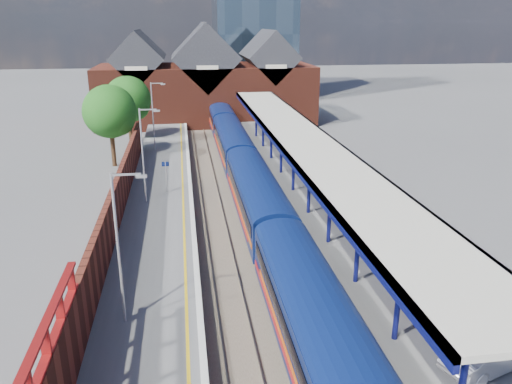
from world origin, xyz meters
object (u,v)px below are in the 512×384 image
lamp_post_d (154,112)px  parked_car_blue (356,208)px  lamp_post_b (121,240)px  lamp_post_c (144,150)px  parked_car_red (449,293)px  parked_car_silver (491,353)px  parked_car_dark (363,208)px  platform_sign (166,172)px  train (243,163)px

lamp_post_d → parked_car_blue: bearing=-55.4°
lamp_post_b → lamp_post_d: (0.00, 32.00, 0.00)m
lamp_post_c → parked_car_red: size_ratio=1.71×
parked_car_red → lamp_post_c: bearing=38.5°
parked_car_red → parked_car_silver: size_ratio=0.98×
lamp_post_c → parked_car_dark: (14.86, -5.41, -3.37)m
parked_car_red → parked_car_dark: size_ratio=0.95×
parked_car_silver → parked_car_dark: 15.95m
parked_car_red → platform_sign: bearing=32.7°
lamp_post_b → lamp_post_c: bearing=90.0°
parked_car_dark → parked_car_blue: (-0.37, 0.39, -0.07)m
parked_car_red → parked_car_silver: (-0.64, -4.38, -0.01)m
platform_sign → parked_car_red: (13.50, -18.97, -0.99)m
train → platform_sign: 7.40m
lamp_post_b → parked_car_red: lamp_post_b is taller
platform_sign → parked_car_dark: platform_sign is taller
platform_sign → parked_car_silver: platform_sign is taller
lamp_post_d → lamp_post_b: bearing=-90.0°
lamp_post_b → platform_sign: (1.36, 18.00, -2.30)m
parked_car_dark → parked_car_blue: size_ratio=1.09×
train → parked_car_silver: 27.59m
lamp_post_c → lamp_post_d: bearing=90.0°
lamp_post_b → lamp_post_d: size_ratio=1.00×
lamp_post_c → lamp_post_d: same height
lamp_post_d → parked_car_red: 36.31m
train → lamp_post_b: lamp_post_b is taller
lamp_post_c → parked_car_blue: 15.72m
train → platform_sign: bearing=-151.7°
parked_car_red → parked_car_dark: (0.00, 11.56, -0.07)m
platform_sign → parked_car_silver: bearing=-61.2°
train → parked_car_blue: bearing=-57.7°
lamp_post_b → parked_car_red: size_ratio=1.71×
lamp_post_c → parked_car_dark: 16.17m
lamp_post_d → parked_car_red: size_ratio=1.71×
parked_car_red → lamp_post_d: bearing=21.5°
lamp_post_b → platform_sign: size_ratio=2.80×
lamp_post_b → platform_sign: bearing=85.7°
lamp_post_b → parked_car_blue: size_ratio=1.76×
parked_car_blue → parked_car_dark: bearing=-141.6°
train → parked_car_dark: bearing=-57.3°
lamp_post_c → lamp_post_d: 16.00m
platform_sign → parked_car_blue: 14.93m
lamp_post_d → parked_car_dark: bearing=-55.2°
lamp_post_c → parked_car_silver: bearing=-56.3°
parked_car_red → parked_car_dark: bearing=-2.7°
train → lamp_post_d: (-7.86, 10.50, 2.87)m
parked_car_red → parked_car_silver: bearing=168.9°
lamp_post_d → parked_car_blue: size_ratio=1.76×
train → parked_car_silver: train is taller
platform_sign → parked_car_dark: 15.44m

